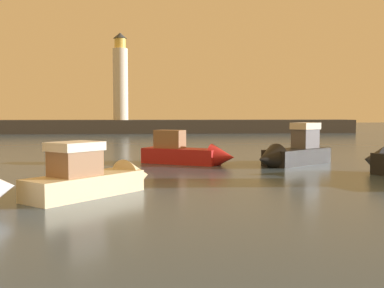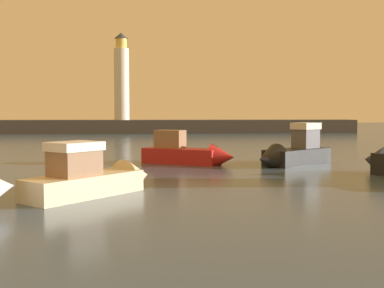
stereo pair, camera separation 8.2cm
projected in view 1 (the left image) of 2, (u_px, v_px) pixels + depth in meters
The scene contains 6 objects.
ground_plane at pixel (155, 153), 36.90m from camera, with size 220.00×220.00×0.00m, color #384C60.
breakwater at pixel (155, 127), 71.80m from camera, with size 61.91×4.60×2.05m, color #423F3D.
lighthouse at pixel (120, 79), 70.90m from camera, with size 2.25×2.25×13.14m.
motorboat_2 at pixel (190, 153), 28.66m from camera, with size 5.88×4.24×2.31m.
motorboat_3 at pixel (291, 153), 28.03m from camera, with size 5.75×4.96×2.83m.
motorboat_4 at pixel (99, 177), 18.10m from camera, with size 5.06×5.43×2.39m.
Camera 1 is at (-0.13, -1.72, 3.13)m, focal length 43.83 mm.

